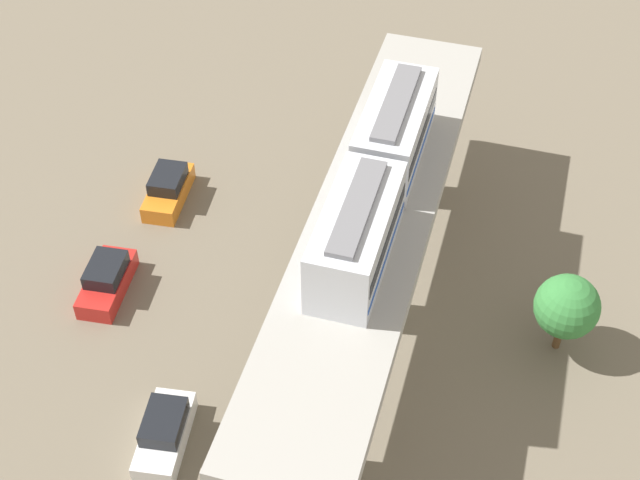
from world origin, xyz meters
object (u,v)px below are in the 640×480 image
object	(u,v)px
parked_car_orange	(168,189)
parked_car_white	(165,432)
parked_car_red	(107,280)
tree_near_viaduct	(567,307)
train	(376,180)

from	to	relation	value
parked_car_orange	parked_car_white	world-z (taller)	same
parked_car_red	parked_car_orange	distance (m)	7.10
tree_near_viaduct	parked_car_red	bearing A→B (deg)	-173.24
parked_car_orange	tree_near_viaduct	size ratio (longest dim) A/B	1.00
tree_near_viaduct	parked_car_white	bearing A→B (deg)	-147.52
parked_car_white	tree_near_viaduct	xyz separation A→B (m)	(15.68, 9.98, 2.10)
parked_car_orange	parked_car_white	xyz separation A→B (m)	(5.88, -14.48, 0.00)
parked_car_orange	tree_near_viaduct	xyz separation A→B (m)	(21.56, -4.50, 2.10)
parked_car_red	tree_near_viaduct	xyz separation A→B (m)	(21.88, 2.59, 2.10)
parked_car_red	parked_car_orange	world-z (taller)	same
train	parked_car_white	size ratio (longest dim) A/B	3.08
parked_car_orange	train	bearing A→B (deg)	-26.20
parked_car_white	tree_near_viaduct	distance (m)	18.71
parked_car_orange	tree_near_viaduct	world-z (taller)	tree_near_viaduct
tree_near_viaduct	parked_car_orange	bearing A→B (deg)	168.22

